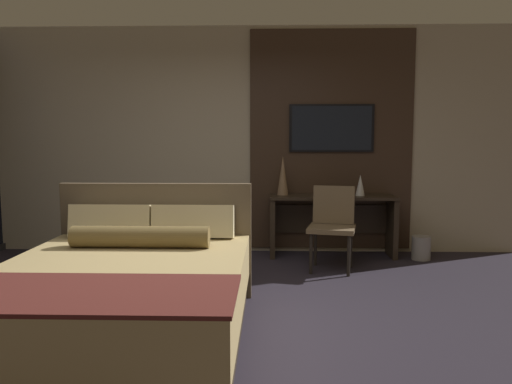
{
  "coord_description": "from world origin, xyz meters",
  "views": [
    {
      "loc": [
        0.47,
        -3.68,
        1.43
      ],
      "look_at": [
        0.34,
        1.0,
        0.92
      ],
      "focal_mm": 35.0,
      "sensor_mm": 36.0,
      "label": 1
    }
  ],
  "objects_px": {
    "vase_short": "(360,185)",
    "book": "(324,194)",
    "desk": "(332,216)",
    "vase_tall": "(283,175)",
    "bed": "(126,295)",
    "waste_bin": "(421,248)",
    "tv": "(331,128)",
    "desk_chair": "(333,220)"
  },
  "relations": [
    {
      "from": "tv",
      "to": "book",
      "type": "height_order",
      "value": "tv"
    },
    {
      "from": "tv",
      "to": "waste_bin",
      "type": "bearing_deg",
      "value": -19.06
    },
    {
      "from": "bed",
      "to": "desk",
      "type": "xyz_separation_m",
      "value": [
        1.77,
        2.62,
        0.16
      ]
    },
    {
      "from": "vase_tall",
      "to": "book",
      "type": "height_order",
      "value": "vase_tall"
    },
    {
      "from": "tv",
      "to": "book",
      "type": "xyz_separation_m",
      "value": [
        -0.1,
        -0.17,
        -0.79
      ]
    },
    {
      "from": "desk",
      "to": "vase_tall",
      "type": "distance_m",
      "value": 0.77
    },
    {
      "from": "bed",
      "to": "vase_short",
      "type": "height_order",
      "value": "bed"
    },
    {
      "from": "vase_short",
      "to": "book",
      "type": "relative_size",
      "value": 1.01
    },
    {
      "from": "desk",
      "to": "desk_chair",
      "type": "height_order",
      "value": "desk_chair"
    },
    {
      "from": "desk",
      "to": "tv",
      "type": "distance_m",
      "value": 1.08
    },
    {
      "from": "tv",
      "to": "desk_chair",
      "type": "distance_m",
      "value": 1.29
    },
    {
      "from": "desk",
      "to": "tv",
      "type": "bearing_deg",
      "value": 90.0
    },
    {
      "from": "vase_short",
      "to": "tv",
      "type": "bearing_deg",
      "value": 148.6
    },
    {
      "from": "desk",
      "to": "vase_short",
      "type": "distance_m",
      "value": 0.5
    },
    {
      "from": "tv",
      "to": "vase_tall",
      "type": "xyz_separation_m",
      "value": [
        -0.6,
        -0.16,
        -0.57
      ]
    },
    {
      "from": "bed",
      "to": "tv",
      "type": "bearing_deg",
      "value": 57.75
    },
    {
      "from": "bed",
      "to": "waste_bin",
      "type": "xyz_separation_m",
      "value": [
        2.81,
        2.45,
        -0.19
      ]
    },
    {
      "from": "vase_tall",
      "to": "book",
      "type": "relative_size",
      "value": 1.89
    },
    {
      "from": "desk",
      "to": "waste_bin",
      "type": "xyz_separation_m",
      "value": [
        1.04,
        -0.18,
        -0.35
      ]
    },
    {
      "from": "tv",
      "to": "desk",
      "type": "bearing_deg",
      "value": -90.0
    },
    {
      "from": "desk",
      "to": "waste_bin",
      "type": "relative_size",
      "value": 5.38
    },
    {
      "from": "vase_short",
      "to": "desk",
      "type": "bearing_deg",
      "value": 176.41
    },
    {
      "from": "bed",
      "to": "waste_bin",
      "type": "distance_m",
      "value": 3.73
    },
    {
      "from": "desk_chair",
      "to": "vase_short",
      "type": "xyz_separation_m",
      "value": [
        0.4,
        0.6,
        0.32
      ]
    },
    {
      "from": "tv",
      "to": "desk_chair",
      "type": "relative_size",
      "value": 1.14
    },
    {
      "from": "bed",
      "to": "tv",
      "type": "relative_size",
      "value": 2.09
    },
    {
      "from": "vase_tall",
      "to": "book",
      "type": "distance_m",
      "value": 0.54
    },
    {
      "from": "desk",
      "to": "tv",
      "type": "height_order",
      "value": "tv"
    },
    {
      "from": "bed",
      "to": "desk_chair",
      "type": "xyz_separation_m",
      "value": [
        1.7,
        2.01,
        0.22
      ]
    },
    {
      "from": "bed",
      "to": "waste_bin",
      "type": "bearing_deg",
      "value": 41.1
    },
    {
      "from": "desk_chair",
      "to": "book",
      "type": "height_order",
      "value": "desk_chair"
    },
    {
      "from": "vase_tall",
      "to": "vase_short",
      "type": "height_order",
      "value": "vase_tall"
    },
    {
      "from": "desk",
      "to": "waste_bin",
      "type": "bearing_deg",
      "value": -9.68
    },
    {
      "from": "desk_chair",
      "to": "vase_tall",
      "type": "height_order",
      "value": "vase_tall"
    },
    {
      "from": "desk_chair",
      "to": "waste_bin",
      "type": "xyz_separation_m",
      "value": [
        1.1,
        0.44,
        -0.4
      ]
    },
    {
      "from": "tv",
      "to": "bed",
      "type": "bearing_deg",
      "value": -122.25
    },
    {
      "from": "book",
      "to": "bed",
      "type": "bearing_deg",
      "value": -122.28
    },
    {
      "from": "bed",
      "to": "desk",
      "type": "height_order",
      "value": "bed"
    },
    {
      "from": "desk",
      "to": "vase_short",
      "type": "bearing_deg",
      "value": -3.59
    },
    {
      "from": "desk_chair",
      "to": "waste_bin",
      "type": "relative_size",
      "value": 3.24
    },
    {
      "from": "desk_chair",
      "to": "book",
      "type": "xyz_separation_m",
      "value": [
        -0.03,
        0.63,
        0.21
      ]
    },
    {
      "from": "bed",
      "to": "vase_tall",
      "type": "relative_size",
      "value": 4.57
    }
  ]
}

